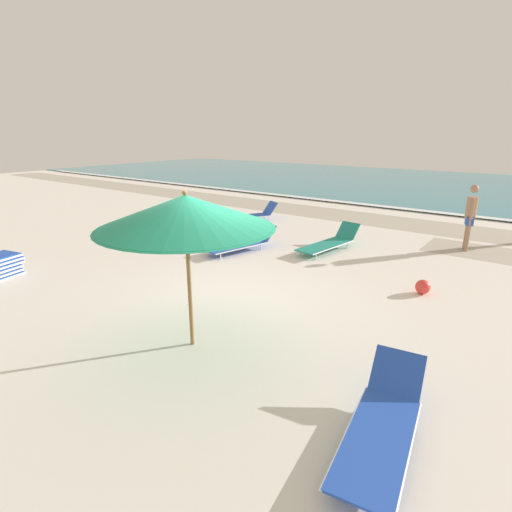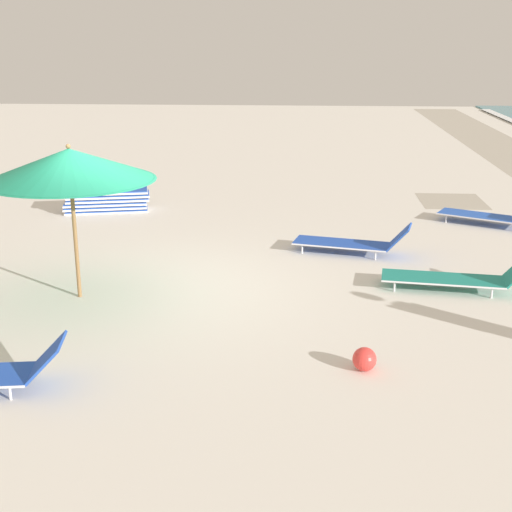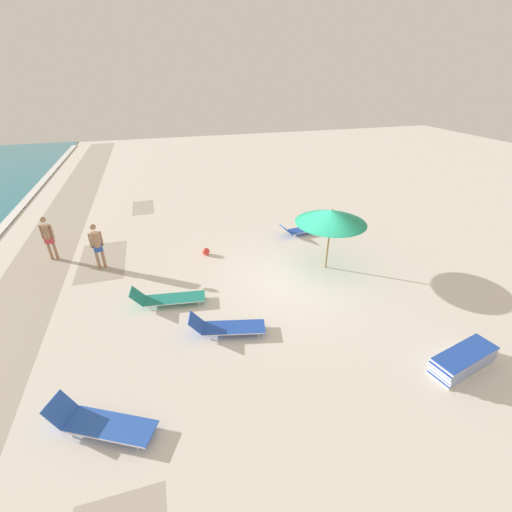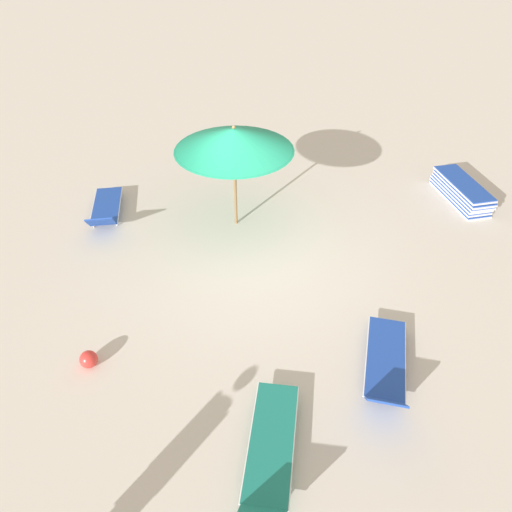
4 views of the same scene
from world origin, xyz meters
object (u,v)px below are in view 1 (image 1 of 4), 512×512
Objects in this scene: beach_umbrella at (186,212)px; sun_lounger_under_umbrella at (249,215)px; sun_lounger_near_water_right at (382,424)px; sun_lounger_beside_umbrella at (330,242)px; beach_ball at (423,287)px; beachgoer_wading_adult at (470,214)px; sun_lounger_near_water_left at (242,243)px.

beach_umbrella reaches higher than sun_lounger_under_umbrella.
beach_umbrella is 1.21× the size of sun_lounger_near_water_right.
sun_lounger_under_umbrella is at bearing 126.77° from sun_lounger_near_water_right.
sun_lounger_beside_umbrella is at bearing 96.47° from beach_umbrella.
sun_lounger_near_water_right is at bearing -79.94° from beach_ball.
sun_lounger_near_water_left is at bearing 110.76° from beachgoer_wading_adult.
sun_lounger_under_umbrella is 3.77m from sun_lounger_near_water_left.
sun_lounger_under_umbrella reaches higher than sun_lounger_near_water_left.
beach_umbrella is 8.62× the size of beach_ball.
sun_lounger_under_umbrella is 7.05m from beachgoer_wading_adult.
sun_lounger_near_water_right is (7.69, -7.62, -0.00)m from sun_lounger_under_umbrella.
sun_lounger_near_water_right is 1.17× the size of beachgoer_wading_adult.
beach_umbrella is at bearing 167.11° from sun_lounger_near_water_right.
beach_umbrella reaches higher than sun_lounger_near_water_right.
sun_lounger_near_water_right is (5.51, -4.55, 0.00)m from sun_lounger_near_water_left.
beach_ball is (4.74, -0.18, -0.07)m from sun_lounger_near_water_left.
sun_lounger_near_water_left is 6.11m from beachgoer_wading_adult.
beach_umbrella reaches higher than beachgoer_wading_adult.
beachgoer_wading_adult is at bearing 86.45° from sun_lounger_near_water_right.
sun_lounger_beside_umbrella reaches higher than sun_lounger_near_water_left.
sun_lounger_near_water_left is 4.74m from beach_ball.
beachgoer_wading_adult is (6.98, 0.62, 0.78)m from sun_lounger_under_umbrella.
sun_lounger_near_water_right is at bearing -4.42° from beach_umbrella.
beachgoer_wading_adult is 6.10× the size of beach_ball.
sun_lounger_near_water_right is at bearing -51.27° from sun_lounger_beside_umbrella.
sun_lounger_beside_umbrella is at bearing 6.03° from sun_lounger_under_umbrella.
sun_lounger_near_water_left is at bearing 132.02° from sun_lounger_near_water_right.
beach_umbrella is 5.31m from sun_lounger_near_water_left.
beach_ball is (2.89, -1.67, -0.07)m from sun_lounger_beside_umbrella.
beachgoer_wading_adult is at bearing 44.20° from sun_lounger_beside_umbrella.
sun_lounger_beside_umbrella reaches higher than sun_lounger_near_water_right.
sun_lounger_under_umbrella is at bearing 122.34° from beach_umbrella.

